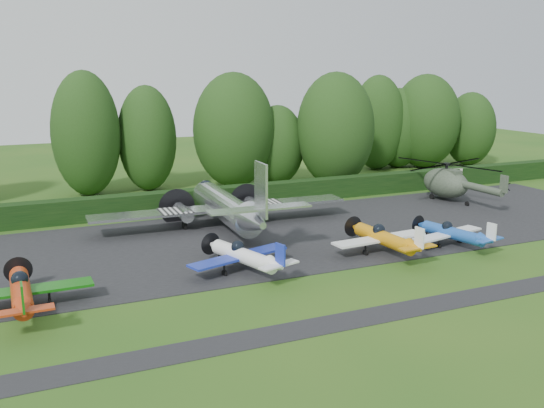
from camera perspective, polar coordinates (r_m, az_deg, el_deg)
name	(u,v)px	position (r m, az deg, el deg)	size (l,w,h in m)	color
ground	(319,280)	(37.64, 4.48, -7.18)	(160.00, 160.00, 0.00)	#235217
apron	(257,239)	(46.24, -1.39, -3.33)	(70.00, 18.00, 0.01)	black
taxiway_verge	(373,316)	(32.85, 9.51, -10.37)	(70.00, 2.00, 0.00)	black
hedgerow	(212,209)	(56.24, -5.68, -0.48)	(90.00, 1.60, 2.00)	black
transport_plane	(227,207)	(48.47, -4.28, -0.28)	(21.37, 16.39, 6.85)	silver
light_plane_red	(21,291)	(35.10, -22.56, -7.57)	(7.52, 7.91, 2.89)	#B33310
light_plane_white	(244,256)	(38.56, -2.69, -4.87)	(7.14, 7.50, 2.74)	white
light_plane_orange	(384,238)	(43.04, 10.49, -3.16)	(7.29, 7.66, 2.80)	orange
light_plane_blue	(453,233)	(45.99, 16.65, -2.63)	(6.44, 6.78, 2.48)	#1D51AE
helicopter	(446,180)	(61.69, 16.08, 2.15)	(11.50, 13.47, 3.70)	#343F30
sign_board	(447,175)	(68.51, 16.17, 2.63)	(3.60, 0.14, 2.03)	#3F3326
tree_0	(234,130)	(65.71, -3.60, 6.93)	(8.80, 8.80, 12.37)	black
tree_2	(86,134)	(63.84, -17.11, 6.32)	(6.80, 6.80, 12.60)	black
tree_5	(470,129)	(84.94, 18.13, 6.73)	(6.65, 6.65, 9.68)	black
tree_6	(378,123)	(78.51, 9.91, 7.55)	(6.78, 6.78, 11.94)	black
tree_7	(335,129)	(66.78, 5.99, 6.99)	(8.47, 8.47, 12.39)	black
tree_8	(278,145)	(67.43, 0.54, 5.57)	(5.90, 5.90, 8.80)	black
tree_9	(425,121)	(81.30, 14.23, 7.56)	(8.80, 8.80, 12.03)	black
tree_10	(147,139)	(65.15, -11.68, 6.06)	(6.09, 6.09, 11.06)	black
tree_11	(398,128)	(80.64, 11.77, 7.01)	(7.19, 7.19, 10.26)	black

